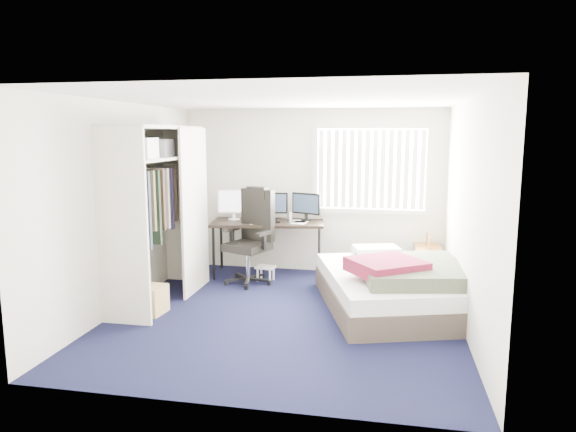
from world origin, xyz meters
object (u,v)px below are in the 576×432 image
(office_chair, at_px, (252,246))
(bed, at_px, (395,285))
(nightstand, at_px, (428,250))
(desk, at_px, (268,220))

(office_chair, distance_m, bed, 2.18)
(nightstand, bearing_deg, office_chair, -167.40)
(desk, relative_size, bed, 0.71)
(desk, distance_m, nightstand, 2.39)
(office_chair, bearing_deg, bed, -21.28)
(desk, xyz_separation_m, office_chair, (-0.14, -0.46, -0.31))
(office_chair, bearing_deg, nightstand, 12.60)
(desk, bearing_deg, nightstand, 2.28)
(desk, bearing_deg, bed, -33.63)
(bed, bearing_deg, desk, 146.37)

